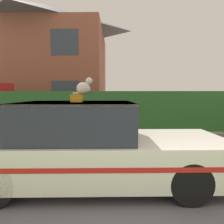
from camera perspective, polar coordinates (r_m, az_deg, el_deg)
road_strip at (r=5.54m, az=5.61°, el=-11.47°), size 28.00×6.11×0.01m
garden_hedge at (r=9.31m, az=-1.09°, el=0.35°), size 15.34×0.68×1.66m
police_car at (r=3.79m, az=-5.52°, el=-8.88°), size 4.41×1.89×1.53m
cat at (r=3.91m, az=-7.17°, el=6.44°), size 0.37×0.22×0.31m
house_left at (r=15.37m, az=-17.18°, el=12.69°), size 8.05×7.06×7.30m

